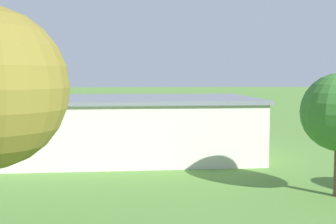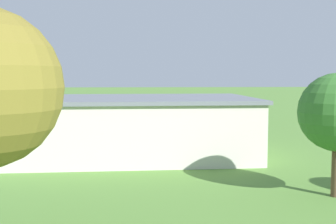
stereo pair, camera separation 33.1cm
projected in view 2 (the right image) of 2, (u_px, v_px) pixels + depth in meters
ground_plane at (143, 123)px, 70.78m from camera, size 400.00×400.00×0.00m
hangar at (111, 126)px, 41.81m from camera, size 28.02×15.29×5.74m
biplane at (192, 105)px, 68.11m from camera, size 6.80×8.09×3.41m
car_silver at (215, 129)px, 56.11m from camera, size 2.29×4.34×1.53m
car_black at (13, 128)px, 56.66m from camera, size 2.03×4.21×1.57m
person_watching_takeoff at (150, 123)px, 62.02m from camera, size 0.54×0.54×1.73m
person_at_fence_line at (58, 129)px, 56.41m from camera, size 0.54×0.54×1.58m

